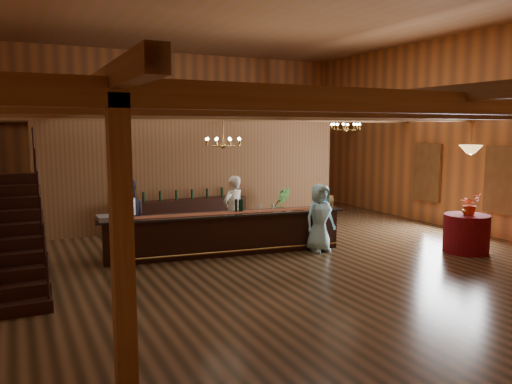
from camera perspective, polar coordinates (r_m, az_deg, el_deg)
name	(u,v)px	position (r m, az deg, el deg)	size (l,w,h in m)	color
floor	(270,250)	(11.97, 1.59, -6.63)	(14.00, 14.00, 0.00)	brown
ceiling	(271,11)	(11.91, 1.69, 20.00)	(14.00, 14.00, 0.00)	brown
wall_back	(179,132)	(18.11, -8.80, 6.79)	(12.00, 0.10, 5.50)	#C06D32
wall_right	(457,133)	(15.36, 22.00, 6.28)	(0.10, 14.00, 5.50)	#C06D32
beam_grid	(260,113)	(12.08, 0.52, 9.01)	(11.90, 13.90, 0.39)	brown
support_posts	(280,185)	(11.25, 2.80, 0.76)	(9.20, 10.20, 3.20)	brown
partition_wall	(199,174)	(14.69, -6.49, 2.05)	(9.00, 0.18, 3.10)	brown
window_right_front	(503,180)	(14.36, 26.38, 1.22)	(0.12, 1.05, 1.75)	white
window_right_back	(428,172)	(16.06, 19.02, 2.14)	(0.12, 1.05, 1.75)	white
staircase	(14,236)	(9.73, -25.92, -4.58)	(1.00, 2.80, 2.00)	black
backroom_boxes	(185,199)	(16.76, -8.08, -0.85)	(4.10, 0.60, 1.10)	black
tasting_bar	(225,233)	(11.52, -3.52, -4.73)	(5.73, 1.43, 0.96)	black
beverage_dispenser	(129,205)	(11.08, -14.28, -1.46)	(0.26, 0.26, 0.60)	silver
glass_rack_tray	(109,218)	(11.00, -16.42, -2.85)	(0.50, 0.50, 0.10)	gray
raffle_drum	(327,201)	(12.28, 8.11, -1.00)	(0.34, 0.24, 0.30)	brown
bar_bottle_0	(236,205)	(11.59, -2.27, -1.55)	(0.07, 0.07, 0.30)	black
bar_bottle_1	(240,205)	(11.62, -1.85, -1.53)	(0.07, 0.07, 0.30)	black
bar_bottle_2	(242,205)	(11.63, -1.63, -1.52)	(0.07, 0.07, 0.30)	black
backbar_shelf	(192,214)	(14.33, -7.29, -2.55)	(3.16, 0.49, 0.89)	black
round_table	(466,233)	(12.65, 22.90, -4.38)	(1.03, 1.03, 0.89)	#650418
chandelier_left	(223,141)	(11.06, -3.77, 5.79)	(0.80, 0.80, 0.77)	olive
chandelier_right	(346,126)	(13.90, 10.20, 7.39)	(0.80, 0.80, 0.42)	olive
pendant_lamp	(471,149)	(12.42, 23.35, 4.50)	(0.52, 0.52, 0.90)	olive
bartender	(233,211)	(12.23, -2.61, -2.18)	(0.63, 0.41, 1.73)	white
staff_second	(128,218)	(11.62, -14.42, -2.86)	(0.85, 0.66, 1.75)	#2D2A3B
guest	(320,218)	(11.78, 7.31, -2.93)	(0.78, 0.51, 1.60)	#9DE3EE
floor_plant	(280,206)	(15.01, 2.81, -1.58)	(0.63, 0.50, 1.14)	#315E20
table_flowers	(470,204)	(12.56, 23.26, -1.26)	(0.45, 0.39, 0.50)	red
table_vase	(467,208)	(12.54, 22.93, -1.65)	(0.16, 0.16, 0.33)	olive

